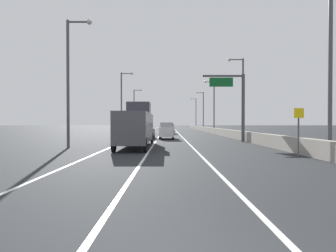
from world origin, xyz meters
TOP-DOWN VIEW (x-y plane):
  - ground_plane at (0.00, 64.00)m, footprint 320.00×320.00m
  - lane_stripe_left at (-5.50, 55.00)m, footprint 0.16×130.00m
  - lane_stripe_center at (-2.00, 55.00)m, footprint 0.16×130.00m
  - lane_stripe_right at (1.50, 55.00)m, footprint 0.16×130.00m
  - jersey_barrier_right at (8.36, 40.00)m, footprint 0.60×120.00m
  - overhead_sign_gantry at (7.02, 26.08)m, footprint 4.68×0.36m
  - speed_advisory_sign at (7.46, 13.04)m, footprint 0.60×0.11m
  - lamp_post_right_near at (8.95, 12.72)m, footprint 2.14×0.44m
  - lamp_post_right_second at (9.09, 31.72)m, footprint 2.14×0.44m
  - lamp_post_right_third at (8.58, 50.72)m, footprint 2.14×0.44m
  - lamp_post_right_fourth at (8.93, 69.72)m, footprint 2.14×0.44m
  - lamp_post_right_fifth at (8.92, 88.72)m, footprint 2.14×0.44m
  - lamp_post_left_near at (-8.66, 18.72)m, footprint 2.14×0.44m
  - lamp_post_left_mid at (-8.26, 41.52)m, footprint 2.14×0.44m
  - lamp_post_left_far at (-9.05, 64.32)m, footprint 2.14×0.44m
  - car_blue_0 at (-0.23, 72.52)m, footprint 2.01×4.75m
  - car_white_1 at (-0.77, 31.14)m, footprint 1.90×4.33m
  - car_gray_2 at (-3.44, 32.21)m, footprint 1.95×4.52m
  - car_black_3 at (-0.45, 46.88)m, footprint 2.09×4.13m
  - box_truck at (-3.34, 19.80)m, footprint 2.51×9.79m

SIDE VIEW (x-z plane):
  - ground_plane at x=0.00m, z-range 0.00..0.00m
  - lane_stripe_left at x=-5.50m, z-range 0.00..0.00m
  - lane_stripe_center at x=-2.00m, z-range 0.00..0.00m
  - lane_stripe_right at x=1.50m, z-range 0.00..0.00m
  - jersey_barrier_right at x=8.36m, z-range 0.00..1.10m
  - car_black_3 at x=-0.45m, z-range 0.00..1.92m
  - car_gray_2 at x=-3.44m, z-range 0.00..1.92m
  - car_blue_0 at x=-0.23m, z-range 0.00..1.94m
  - car_white_1 at x=-0.77m, z-range -0.01..2.14m
  - speed_advisory_sign at x=7.46m, z-range 0.26..3.26m
  - box_truck at x=-3.34m, z-range -0.18..3.85m
  - overhead_sign_gantry at x=7.02m, z-range 0.98..8.48m
  - lamp_post_right_near at x=8.95m, z-range 0.76..11.44m
  - lamp_post_right_second at x=9.09m, z-range 0.76..11.44m
  - lamp_post_right_third at x=8.58m, z-range 0.76..11.44m
  - lamp_post_right_fourth at x=8.93m, z-range 0.76..11.44m
  - lamp_post_right_fifth at x=8.92m, z-range 0.76..11.44m
  - lamp_post_left_near at x=-8.66m, z-range 0.76..11.44m
  - lamp_post_left_mid at x=-8.26m, z-range 0.76..11.44m
  - lamp_post_left_far at x=-9.05m, z-range 0.76..11.44m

